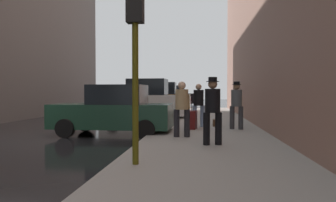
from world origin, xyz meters
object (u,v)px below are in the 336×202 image
object	(u,v)px
parked_dark_green_sedan	(114,111)
fire_hydrant	(168,118)
parked_red_hatchback	(168,99)
pedestrian_in_jeans	(199,103)
parked_black_suv	(174,96)
duffel_bag	(217,123)
rolling_suitcase	(192,120)
parked_bronze_suv	(160,99)
pedestrian_with_fedora	(213,107)
parked_white_van	(145,101)
pedestrian_with_beanie	(237,103)
pedestrian_in_tan_coat	(182,106)
traffic_light	(135,28)

from	to	relation	value
parked_dark_green_sedan	fire_hydrant	xyz separation A→B (m)	(1.80, 1.47, -0.35)
parked_red_hatchback	fire_hydrant	bearing A→B (deg)	-84.01
fire_hydrant	pedestrian_in_jeans	world-z (taller)	pedestrian_in_jeans
parked_black_suv	duffel_bag	xyz separation A→B (m)	(3.73, -23.06, -0.74)
rolling_suitcase	duffel_bag	xyz separation A→B (m)	(0.99, 1.06, -0.20)
parked_bronze_suv	pedestrian_with_fedora	distance (m)	15.82
parked_white_van	parked_bronze_suv	size ratio (longest dim) A/B	1.01
pedestrian_in_jeans	parked_white_van	bearing A→B (deg)	122.30
pedestrian_with_beanie	rolling_suitcase	distance (m)	1.79
pedestrian_in_jeans	duffel_bag	size ratio (longest dim) A/B	3.89
parked_white_van	pedestrian_in_tan_coat	size ratio (longest dim) A/B	2.73
parked_red_hatchback	rolling_suitcase	world-z (taller)	parked_red_hatchback
pedestrian_in_tan_coat	rolling_suitcase	bearing A→B (deg)	84.09
parked_bronze_suv	parked_black_suv	world-z (taller)	same
parked_white_van	parked_dark_green_sedan	bearing A→B (deg)	-90.00
parked_black_suv	traffic_light	size ratio (longest dim) A/B	1.29
pedestrian_with_fedora	rolling_suitcase	bearing A→B (deg)	100.28
pedestrian_in_jeans	rolling_suitcase	world-z (taller)	pedestrian_in_jeans
pedestrian_in_jeans	pedestrian_in_tan_coat	world-z (taller)	same
traffic_light	pedestrian_in_tan_coat	world-z (taller)	traffic_light
parked_white_van	parked_red_hatchback	bearing A→B (deg)	90.00
parked_white_van	parked_black_suv	size ratio (longest dim) A/B	1.00
fire_hydrant	pedestrian_with_beanie	bearing A→B (deg)	-10.29
parked_black_suv	fire_hydrant	bearing A→B (deg)	-85.62
parked_black_suv	pedestrian_in_jeans	bearing A→B (deg)	-82.71
parked_red_hatchback	pedestrian_in_tan_coat	xyz separation A→B (m)	(2.51, -19.96, 0.26)
pedestrian_in_tan_coat	duffel_bag	size ratio (longest dim) A/B	3.89
parked_black_suv	rolling_suitcase	world-z (taller)	parked_black_suv
parked_bronze_suv	traffic_light	xyz separation A→B (m)	(1.85, -17.90, 1.73)
parked_black_suv	parked_dark_green_sedan	bearing A→B (deg)	-90.00
pedestrian_with_beanie	pedestrian_in_jeans	bearing A→B (deg)	154.63
duffel_bag	parked_black_suv	bearing A→B (deg)	99.18
pedestrian_with_beanie	fire_hydrant	bearing A→B (deg)	169.71
parked_bronze_suv	pedestrian_with_beanie	distance (m)	12.49
fire_hydrant	duffel_bag	world-z (taller)	fire_hydrant
parked_bronze_suv	duffel_bag	size ratio (longest dim) A/B	10.48
parked_white_van	traffic_light	bearing A→B (deg)	-80.93
pedestrian_in_jeans	pedestrian_with_fedora	size ratio (longest dim) A/B	0.96
parked_white_van	pedestrian_in_tan_coat	distance (m)	8.11
parked_bronze_suv	pedestrian_in_tan_coat	size ratio (longest dim) A/B	2.70
parked_white_van	pedestrian_in_jeans	xyz separation A→B (m)	(2.99, -4.73, 0.07)
pedestrian_with_fedora	pedestrian_in_jeans	bearing A→B (deg)	95.29
parked_red_hatchback	pedestrian_with_beanie	xyz separation A→B (m)	(4.41, -17.65, 0.29)
parked_dark_green_sedan	pedestrian_in_jeans	bearing A→B (deg)	29.14
parked_bronze_suv	parked_white_van	bearing A→B (deg)	-90.00
parked_red_hatchback	duffel_bag	bearing A→B (deg)	-77.41
traffic_light	parked_red_hatchback	bearing A→B (deg)	94.44
parked_dark_green_sedan	pedestrian_with_beanie	size ratio (longest dim) A/B	2.39
fire_hydrant	duffel_bag	distance (m)	2.00
rolling_suitcase	duffel_bag	world-z (taller)	rolling_suitcase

